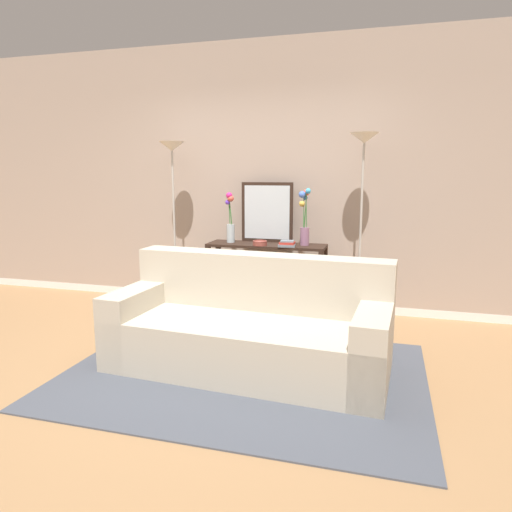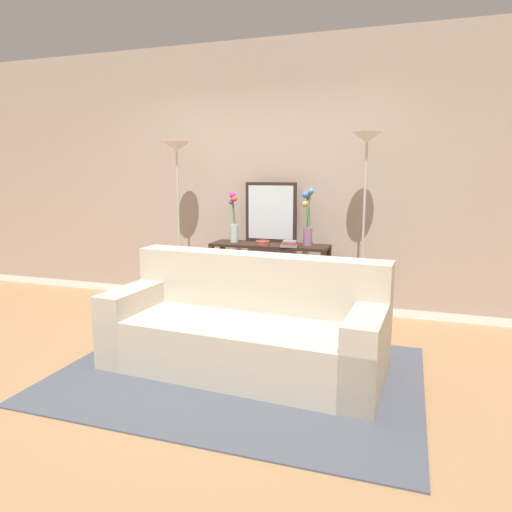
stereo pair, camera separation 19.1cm
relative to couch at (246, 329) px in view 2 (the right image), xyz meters
name	(u,v)px [view 2 (the right image)]	position (x,y,z in m)	size (l,w,h in m)	color
ground_plane	(196,369)	(-0.37, -0.16, -0.32)	(16.00, 16.00, 0.02)	#9E754C
back_wall	(268,178)	(-0.37, 1.82, 1.18)	(12.00, 0.15, 2.98)	white
area_rug	(239,374)	(0.00, -0.16, -0.31)	(2.72, 1.98, 0.01)	#474C56
couch	(246,329)	(0.00, 0.00, 0.00)	(2.22, 1.04, 0.88)	#BCB29E
console_table	(269,266)	(-0.24, 1.44, 0.23)	(1.29, 0.37, 0.78)	black
floor_lamp_left	(177,179)	(-1.28, 1.35, 1.16)	(0.28, 0.28, 1.88)	#B7B2A8
floor_lamp_right	(366,176)	(0.76, 1.35, 1.20)	(0.28, 0.28, 1.92)	#B7B2A8
wall_mirror	(271,212)	(-0.27, 1.60, 0.80)	(0.58, 0.02, 0.66)	black
vase_tall_flowers	(234,221)	(-0.65, 1.44, 0.70)	(0.10, 0.11, 0.55)	silver
vase_short_flowers	(308,219)	(0.17, 1.47, 0.74)	(0.13, 0.12, 0.60)	gray
fruit_bowl	(263,243)	(-0.28, 1.33, 0.49)	(0.15, 0.15, 0.05)	brown
book_stack	(290,244)	(0.02, 1.32, 0.50)	(0.19, 0.14, 0.06)	slate
book_row_under_console	(236,305)	(-0.63, 1.44, -0.25)	(0.28, 0.17, 0.13)	#236033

